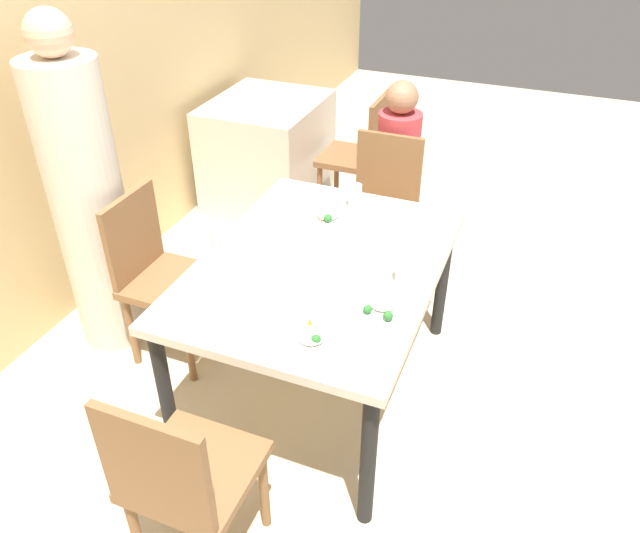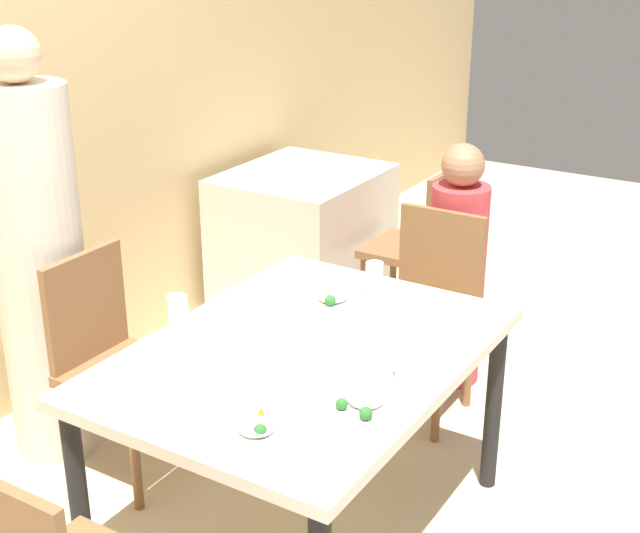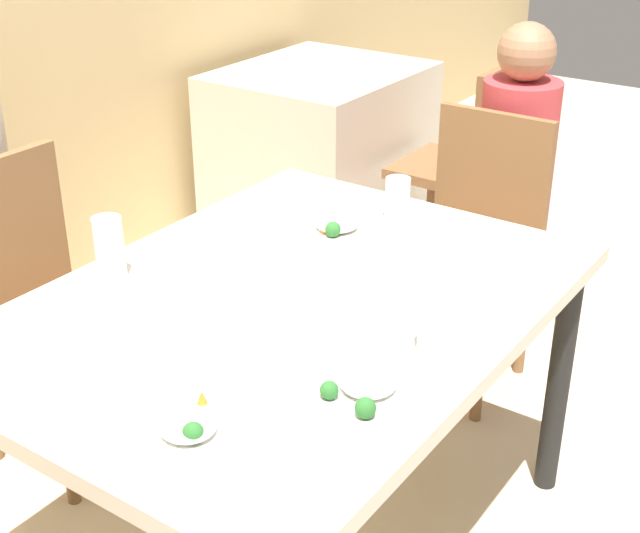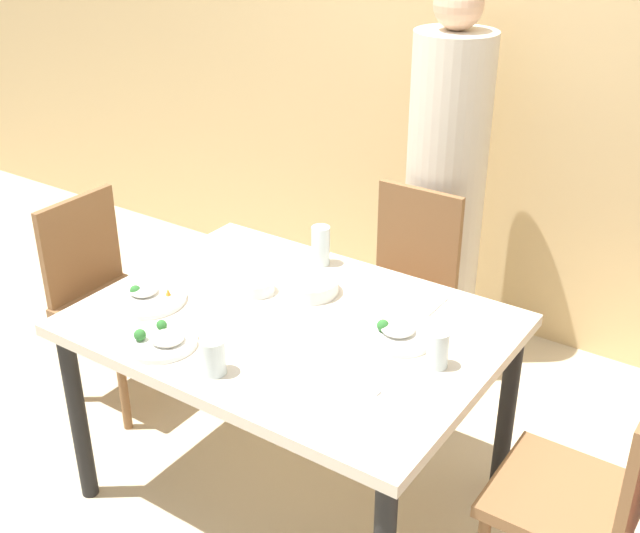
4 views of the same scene
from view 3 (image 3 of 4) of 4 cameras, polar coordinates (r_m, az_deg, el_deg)
The scene contains 16 objects.
dining_table at distance 1.99m, azimuth -2.03°, elevation -4.01°, with size 1.34×0.98×0.73m.
chair_adult_spot at distance 2.58m, azimuth -17.30°, elevation -2.11°, with size 0.40×0.40×0.87m.
chair_child_spot at distance 2.86m, azimuth 9.66°, elevation 1.60°, with size 0.40×0.40×0.87m.
person_child at distance 3.10m, azimuth 12.16°, elevation 4.18°, with size 0.25×0.25×1.11m.
bowl_curry at distance 2.01m, azimuth -7.30°, elevation -0.51°, with size 0.19×0.19×0.05m.
plate_rice_adult at distance 1.54m, azimuth -7.66°, elevation -10.38°, with size 0.26×0.26×0.06m.
plate_rice_child at distance 2.24m, azimuth 1.13°, elevation 2.32°, with size 0.24×0.24×0.06m.
plate_noodles at distance 1.60m, azimuth 2.74°, elevation -8.36°, with size 0.23×0.23×0.06m.
bowl_rice_small at distance 1.85m, azimuth -8.13°, elevation -3.21°, with size 0.13×0.13×0.05m.
glass_water_tall at distance 2.06m, azimuth -13.34°, elevation 1.14°, with size 0.07×0.07×0.15m.
glass_water_short at distance 1.75m, azimuth 7.51°, elevation -3.87°, with size 0.08×0.08×0.11m.
glass_water_center at distance 2.33m, azimuth 4.98°, elevation 4.30°, with size 0.07×0.07×0.12m.
napkin_folded at distance 2.35m, azimuth -4.45°, elevation 3.04°, with size 0.14×0.14×0.01m.
fork_steel at distance 2.13m, azimuth 7.66°, elevation 0.39°, with size 0.18×0.04×0.01m.
background_table at distance 3.93m, azimuth 0.02°, elevation 7.23°, with size 0.84×0.73×0.74m.
chair_background at distance 3.56m, azimuth 9.36°, elevation 6.65°, with size 0.40×0.40×0.87m.
Camera 3 is at (-1.37, -1.04, 1.65)m, focal length 50.00 mm.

